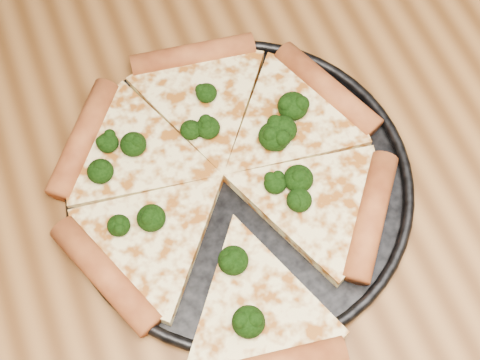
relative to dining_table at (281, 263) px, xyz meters
name	(u,v)px	position (x,y,z in m)	size (l,w,h in m)	color
dining_table	(281,263)	(0.00, 0.00, 0.00)	(1.20, 0.90, 0.75)	brown
pizza_pan	(240,184)	(-0.02, 0.06, 0.10)	(0.33, 0.33, 0.02)	black
pizza	(225,183)	(-0.04, 0.06, 0.11)	(0.34, 0.37, 0.03)	#FFEA9C
broccoli_florets	(230,172)	(-0.03, 0.07, 0.12)	(0.22, 0.26, 0.02)	black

